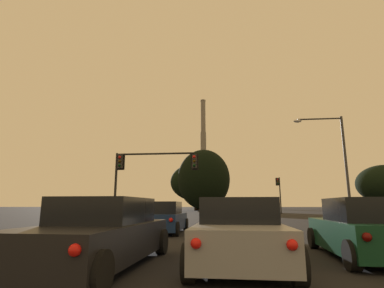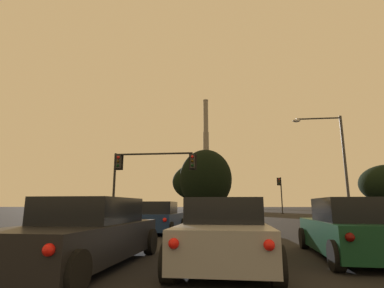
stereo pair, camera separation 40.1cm
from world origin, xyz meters
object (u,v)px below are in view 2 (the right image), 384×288
Objects in this scene: hatchback_right_lane_second at (353,230)px; sedan_center_lane_second at (225,232)px; sedan_left_lane_second at (86,234)px; smokestack at (206,164)px; hatchback_center_lane_front at (227,219)px; hatchback_left_lane_front at (159,218)px; street_lamp at (335,155)px; traffic_light_far_right at (280,190)px; traffic_light_overhead_left at (143,168)px.

hatchback_right_lane_second is 0.88× the size of sedan_center_lane_second.
sedan_left_lane_second is 3.04m from sedan_center_lane_second.
sedan_center_lane_second is at bearing -85.62° from smokestack.
sedan_center_lane_second is (-0.01, -6.62, 0.00)m from hatchback_center_lane_front.
street_lamp reaches higher than hatchback_left_lane_front.
hatchback_left_lane_front is at bearing 93.61° from sedan_left_lane_second.
hatchback_right_lane_second is 1.00× the size of hatchback_center_lane_front.
sedan_left_lane_second is 1.14× the size of hatchback_center_lane_front.
hatchback_center_lane_front is (2.93, 7.47, -0.00)m from sedan_left_lane_second.
traffic_light_far_right reaches higher than sedan_left_lane_second.
hatchback_center_lane_front is 0.51× the size of street_lamp.
hatchback_right_lane_second reaches higher than sedan_left_lane_second.
hatchback_center_lane_front is at bearing -85.42° from smokestack.
hatchback_right_lane_second is 156.57m from smokestack.
traffic_light_far_right reaches higher than hatchback_right_lane_second.
traffic_light_overhead_left is at bearing 113.72° from sedan_center_lane_second.
hatchback_center_lane_front is at bearing 120.45° from hatchback_right_lane_second.
hatchback_center_lane_front is 0.07× the size of smokestack.
street_lamp reaches higher than sedan_center_lane_second.
traffic_light_overhead_left is (-9.45, 14.19, 3.40)m from hatchback_right_lane_second.
hatchback_left_lane_front is at bearing 114.93° from sedan_center_lane_second.
sedan_left_lane_second is at bearing -104.49° from traffic_light_far_right.
street_lamp is 140.75m from smokestack.
traffic_light_far_right is (8.27, 35.89, 3.10)m from hatchback_center_lane_front.
hatchback_left_lane_front is at bearing -86.64° from smokestack.
hatchback_right_lane_second is at bearing 16.86° from sedan_left_lane_second.
traffic_light_overhead_left reaches higher than hatchback_center_lane_front.
hatchback_left_lane_front is 37.35m from traffic_light_far_right.
street_lamp is at bearing 59.05° from sedan_left_lane_second.
street_lamp is (11.30, 17.75, 4.47)m from sedan_left_lane_second.
street_lamp is (8.38, 16.90, 4.47)m from sedan_center_lane_second.
sedan_left_lane_second is 8.03m from hatchback_center_lane_front.
sedan_center_lane_second is at bearing -92.60° from hatchback_center_lane_front.
traffic_light_overhead_left is (-6.39, 8.36, 3.40)m from hatchback_center_lane_front.
hatchback_center_lane_front is 0.88× the size of sedan_center_lane_second.
street_lamp is at bearing 74.49° from hatchback_right_lane_second.
street_lamp is at bearing -81.65° from smokestack.
sedan_left_lane_second is 1.00× the size of sedan_center_lane_second.
traffic_light_overhead_left is 141.44m from smokestack.
traffic_light_far_right is at bearing 90.22° from street_lamp.
traffic_light_far_right is at bearing 77.05° from sedan_left_lane_second.
sedan_center_lane_second is 157.09m from smokestack.
traffic_light_overhead_left is at bearing 111.44° from hatchback_left_lane_front.
smokestack is at bearing 95.05° from sedan_center_lane_second.
smokestack is (-11.89, 148.33, 22.98)m from hatchback_center_lane_front.
smokestack is at bearing 94.83° from sedan_left_lane_second.
traffic_light_far_right is (11.49, 35.41, 3.10)m from hatchback_left_lane_front.
hatchback_right_lane_second and hatchback_center_lane_front have the same top height.
traffic_light_overhead_left is at bearing -172.61° from street_lamp.
hatchback_right_lane_second is 42.16m from traffic_light_far_right.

